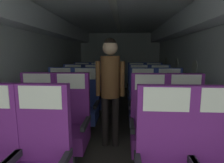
# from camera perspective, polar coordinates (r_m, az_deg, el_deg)

# --- Properties ---
(ground) EXTENTS (3.42, 7.70, 0.02)m
(ground) POSITION_cam_1_polar(r_m,az_deg,el_deg) (3.90, 0.91, -12.48)
(ground) COLOR #3D3833
(fuselage_shell) EXTENTS (3.30, 7.35, 2.25)m
(fuselage_shell) POSITION_cam_1_polar(r_m,az_deg,el_deg) (3.89, 1.18, 12.07)
(fuselage_shell) COLOR silver
(fuselage_shell) RESTS_ON ground
(seat_b_left_window) EXTENTS (0.49, 0.50, 1.16)m
(seat_b_left_window) POSITION_cam_1_polar(r_m,az_deg,el_deg) (2.66, -22.83, -12.40)
(seat_b_left_window) COLOR #38383D
(seat_b_left_window) RESTS_ON ground
(seat_b_left_aisle) EXTENTS (0.49, 0.50, 1.16)m
(seat_b_left_aisle) POSITION_cam_1_polar(r_m,az_deg,el_deg) (2.50, -13.02, -13.22)
(seat_b_left_aisle) COLOR #38383D
(seat_b_left_aisle) RESTS_ON ground
(seat_b_right_aisle) EXTENTS (0.49, 0.50, 1.16)m
(seat_b_right_aisle) POSITION_cam_1_polar(r_m,az_deg,el_deg) (2.54, 22.31, -13.39)
(seat_b_right_aisle) COLOR #38383D
(seat_b_right_aisle) RESTS_ON ground
(seat_b_right_window) EXTENTS (0.49, 0.50, 1.16)m
(seat_b_right_window) POSITION_cam_1_polar(r_m,az_deg,el_deg) (2.41, 11.69, -14.06)
(seat_b_right_window) COLOR #38383D
(seat_b_right_window) RESTS_ON ground
(seat_c_left_window) EXTENTS (0.49, 0.50, 1.16)m
(seat_c_left_window) POSITION_cam_1_polar(r_m,az_deg,el_deg) (3.43, -16.11, -7.17)
(seat_c_left_window) COLOR #38383D
(seat_c_left_window) RESTS_ON ground
(seat_c_left_aisle) EXTENTS (0.49, 0.50, 1.16)m
(seat_c_left_aisle) POSITION_cam_1_polar(r_m,az_deg,el_deg) (3.29, -8.60, -7.63)
(seat_c_left_aisle) COLOR #38383D
(seat_c_left_aisle) RESTS_ON ground
(seat_c_right_aisle) EXTENTS (0.49, 0.50, 1.16)m
(seat_c_right_aisle) POSITION_cam_1_polar(r_m,az_deg,el_deg) (3.33, 17.64, -7.74)
(seat_c_right_aisle) COLOR #38383D
(seat_c_right_aisle) RESTS_ON ground
(seat_c_right_window) EXTENTS (0.49, 0.50, 1.16)m
(seat_c_right_window) POSITION_cam_1_polar(r_m,az_deg,el_deg) (3.24, 9.63, -7.91)
(seat_c_right_window) COLOR #38383D
(seat_c_right_window) RESTS_ON ground
(seat_d_left_window) EXTENTS (0.49, 0.50, 1.16)m
(seat_d_left_window) POSITION_cam_1_polar(r_m,az_deg,el_deg) (4.22, -12.35, -4.00)
(seat_d_left_window) COLOR #38383D
(seat_d_left_window) RESTS_ON ground
(seat_d_left_aisle) EXTENTS (0.49, 0.50, 1.16)m
(seat_d_left_aisle) POSITION_cam_1_polar(r_m,az_deg,el_deg) (4.12, -5.96, -4.16)
(seat_d_left_aisle) COLOR #38383D
(seat_d_left_aisle) RESTS_ON ground
(seat_d_right_aisle) EXTENTS (0.49, 0.50, 1.16)m
(seat_d_right_aisle) POSITION_cam_1_polar(r_m,az_deg,el_deg) (4.16, 14.89, -4.30)
(seat_d_right_aisle) COLOR #38383D
(seat_d_right_aisle) RESTS_ON ground
(seat_d_right_window) EXTENTS (0.49, 0.50, 1.16)m
(seat_d_right_window) POSITION_cam_1_polar(r_m,az_deg,el_deg) (4.09, 8.50, -4.30)
(seat_d_right_window) COLOR #38383D
(seat_d_right_window) RESTS_ON ground
(seat_e_left_window) EXTENTS (0.49, 0.50, 1.16)m
(seat_e_left_window) POSITION_cam_1_polar(r_m,az_deg,el_deg) (5.06, -9.55, -1.74)
(seat_e_left_window) COLOR #38383D
(seat_e_left_window) RESTS_ON ground
(seat_e_left_aisle) EXTENTS (0.49, 0.50, 1.16)m
(seat_e_left_aisle) POSITION_cam_1_polar(r_m,az_deg,el_deg) (4.96, -4.48, -1.87)
(seat_e_left_aisle) COLOR #38383D
(seat_e_left_aisle) RESTS_ON ground
(seat_e_right_aisle) EXTENTS (0.49, 0.50, 1.16)m
(seat_e_right_aisle) POSITION_cam_1_polar(r_m,az_deg,el_deg) (4.97, 13.03, -2.05)
(seat_e_right_aisle) COLOR #38383D
(seat_e_right_aisle) RESTS_ON ground
(seat_e_right_window) EXTENTS (0.49, 0.50, 1.16)m
(seat_e_right_window) POSITION_cam_1_polar(r_m,az_deg,el_deg) (4.94, 7.70, -1.98)
(seat_e_right_window) COLOR #38383D
(seat_e_right_window) RESTS_ON ground
(flight_attendant) EXTENTS (0.43, 0.28, 1.64)m
(flight_attendant) POSITION_cam_1_polar(r_m,az_deg,el_deg) (2.65, -0.58, 0.15)
(flight_attendant) COLOR black
(flight_attendant) RESTS_ON ground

